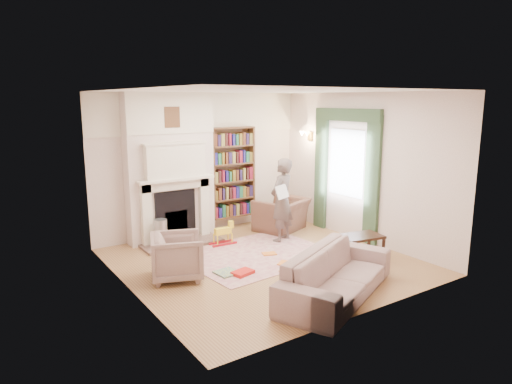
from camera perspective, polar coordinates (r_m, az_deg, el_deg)
floor at (r=7.73m, az=1.04°, el=-8.69°), size 4.50×4.50×0.00m
ceiling at (r=7.26m, az=1.12°, el=12.54°), size 4.50×4.50×0.00m
wall_back at (r=9.28m, az=-6.90°, el=3.56°), size 4.50×0.00×4.50m
wall_front at (r=5.70m, az=14.11°, el=-1.70°), size 4.50×0.00×4.50m
wall_left at (r=6.37m, az=-15.76°, el=-0.41°), size 0.00×4.50×4.50m
wall_right at (r=8.83m, az=13.17°, el=2.94°), size 0.00×4.50×4.50m
fireplace at (r=8.79m, az=-10.66°, el=2.92°), size 1.70×0.58×2.80m
bookcase at (r=9.51m, az=-3.01°, el=2.45°), size 1.00×0.24×1.85m
window at (r=9.09m, az=11.28°, el=3.58°), size 0.02×0.90×1.30m
curtain_left at (r=8.63m, az=14.33°, el=1.34°), size 0.07×0.32×2.40m
curtain_right at (r=9.60m, az=8.13°, el=2.59°), size 0.07×0.32×2.40m
pelmet at (r=8.98m, az=11.31°, el=9.44°), size 0.09×1.70×0.24m
wall_sconce at (r=9.71m, az=5.91°, el=6.91°), size 0.20×0.24×0.24m
rug at (r=8.06m, az=0.07°, el=-7.79°), size 2.64×2.12×0.01m
armchair_reading at (r=9.47m, az=3.21°, el=-2.83°), size 1.25×1.18×0.65m
armchair_left at (r=7.04m, az=-9.83°, el=-7.96°), size 0.97×0.96×0.69m
sofa at (r=6.43m, az=10.02°, el=-10.06°), size 2.37×1.70×0.65m
man_reading at (r=8.63m, az=3.25°, el=-1.02°), size 0.68×0.58×1.60m
newspaper at (r=8.35m, az=3.27°, el=0.02°), size 0.37×0.23×0.24m
coffee_table at (r=7.88m, az=12.91°, el=-6.86°), size 0.77×0.57×0.45m
paraffin_heater at (r=8.46m, az=-11.81°, el=-5.19°), size 0.30×0.30×0.55m
rocking_horse at (r=8.54m, az=-4.17°, el=-5.20°), size 0.51×0.23×0.44m
board_game at (r=7.21m, az=-3.67°, el=-10.01°), size 0.36×0.36×0.03m
game_box_lid at (r=7.17m, az=-1.65°, el=-10.04°), size 0.37×0.29×0.06m
comic_annuals at (r=7.65m, az=3.54°, el=-8.78°), size 0.60×1.03×0.02m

